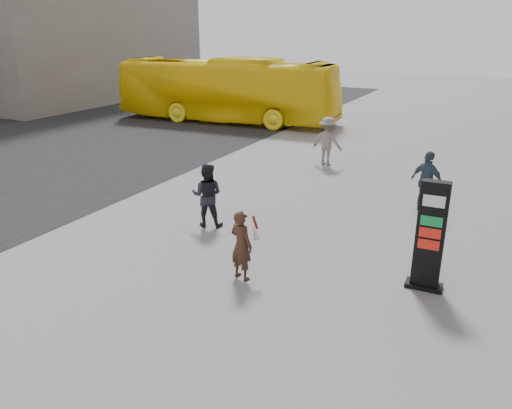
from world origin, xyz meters
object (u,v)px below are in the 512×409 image
at_px(bus, 227,90).
at_px(pedestrian_b, 327,141).
at_px(woman, 242,244).
at_px(pedestrian_c, 427,182).
at_px(info_pylon, 430,236).
at_px(pedestrian_a, 207,195).

height_order(bus, pedestrian_b, bus).
height_order(woman, pedestrian_c, pedestrian_c).
xyz_separation_m(woman, bus, (-9.62, 15.79, 0.94)).
relative_size(info_pylon, pedestrian_b, 1.24).
bearing_deg(pedestrian_c, bus, -12.18).
relative_size(woman, bus, 0.12).
height_order(pedestrian_a, pedestrian_b, pedestrian_b).
xyz_separation_m(bus, pedestrian_a, (7.37, -13.59, -0.87)).
bearing_deg(pedestrian_c, pedestrian_b, -13.50).
bearing_deg(bus, woman, -153.09).
height_order(info_pylon, woman, info_pylon).
bearing_deg(bus, pedestrian_c, -132.65).
height_order(bus, pedestrian_c, bus).
relative_size(woman, pedestrian_c, 0.87).
bearing_deg(info_pylon, pedestrian_a, 169.73).
bearing_deg(pedestrian_b, woman, 106.04).
bearing_deg(woman, pedestrian_a, -29.17).
xyz_separation_m(woman, pedestrian_c, (2.75, 6.05, 0.10)).
distance_m(info_pylon, pedestrian_b, 9.66).
bearing_deg(pedestrian_c, pedestrian_a, 63.56).
relative_size(bus, pedestrian_a, 7.22).
distance_m(woman, bus, 18.51).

